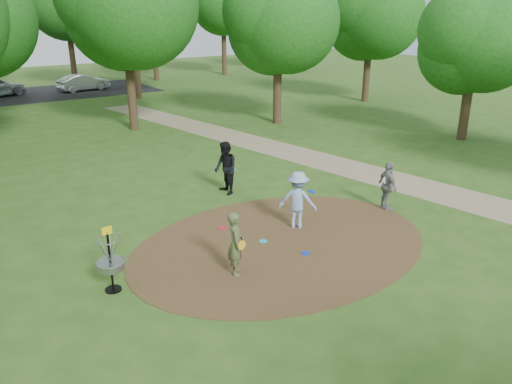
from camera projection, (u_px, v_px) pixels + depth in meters
ground at (282, 243)px, 13.25m from camera, size 100.00×100.00×0.00m
dirt_clearing at (282, 243)px, 13.25m from camera, size 8.40×8.40×0.02m
footpath at (388, 179)px, 18.30m from camera, size 7.55×39.89×0.01m
parking_lot at (57, 92)px, 37.36m from camera, size 14.00×8.00×0.01m
player_observer_with_disc at (236, 243)px, 11.50m from camera, size 0.59×0.67×1.55m
player_throwing_with_disc at (298, 200)px, 13.95m from camera, size 1.26×1.22×1.66m
player_walking_with_disc at (226, 168)px, 16.56m from camera, size 0.79×0.95×1.78m
player_waiting_with_disc at (388, 186)px, 15.26m from camera, size 0.64×0.97×1.54m
disc_ground_cyan at (263, 241)px, 13.32m from camera, size 0.22×0.22×0.02m
disc_ground_blue at (305, 253)px, 12.67m from camera, size 0.22×0.22×0.02m
disc_ground_red at (222, 228)px, 14.14m from camera, size 0.22×0.22×0.02m
car_right at (83, 82)px, 37.89m from camera, size 3.90×1.79×1.24m
disc_golf_basket at (110, 255)px, 10.75m from camera, size 0.63×0.63×1.54m
tree_ring at (148, 24)px, 20.18m from camera, size 37.24×45.46×9.16m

